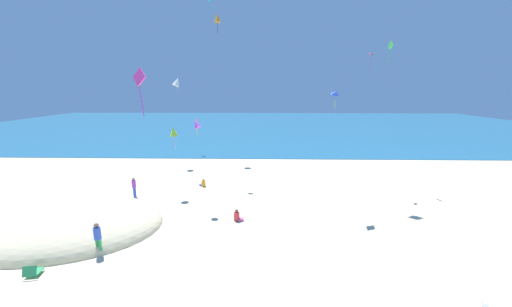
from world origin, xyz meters
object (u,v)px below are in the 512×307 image
Objects in this scene: kite_orange at (217,18)px; kite_blue at (336,93)px; person_2 at (203,183)px; person_3 at (237,216)px; kite_green at (391,46)px; kite_lime at (173,131)px; kite_pink at (197,119)px; kite_white at (177,82)px; kite_magenta at (140,80)px; kite_teal at (211,0)px; kite_purple at (196,124)px; person_0 at (98,236)px; person_1 at (134,186)px; beach_chair_far_left at (32,271)px; kite_red at (372,54)px.

kite_blue is at bearing -58.36° from kite_orange.
person_3 is (3.23, -6.00, 0.02)m from person_2.
kite_orange is 1.28× the size of kite_green.
kite_pink is at bearing 95.65° from kite_lime.
person_2 is 18.43m from kite_orange.
kite_green is at bearing -17.35° from kite_white.
kite_white is (-3.87, 7.64, 7.98)m from person_2.
kite_magenta reaches higher than person_2.
person_3 is at bearing -74.26° from kite_teal.
kite_white is (-4.40, 11.35, 2.82)m from kite_purple.
kite_green is at bearing 140.18° from person_0.
person_1 is 14.28m from kite_pink.
person_3 is 18.04m from kite_teal.
beach_chair_far_left is 23.41m from kite_red.
kite_lime reaches higher than person_1.
kite_pink is (-3.42, 15.16, -1.31)m from kite_purple.
kite_lime is at bearing 168.25° from kite_blue.
kite_magenta is at bearing -85.70° from kite_purple.
kite_orange is at bearing -170.99° from person_0.
person_0 is (1.86, 1.68, 0.68)m from beach_chair_far_left.
kite_orange is 1.78× the size of kite_blue.
kite_purple is (3.42, 5.97, 4.49)m from person_0.
kite_orange is at bearing 93.38° from kite_magenta.
person_3 is (7.68, -3.64, -0.56)m from person_1.
kite_blue reaches higher than person_3.
person_1 reaches higher than person_2.
person_2 is 0.43× the size of kite_green.
person_2 is 0.61× the size of kite_purple.
beach_chair_far_left is at bearing -94.66° from kite_pink.
kite_red is 0.93× the size of kite_magenta.
kite_blue is at bearing -11.75° from kite_lime.
kite_lime is 10.19m from kite_white.
person_0 is 21.37m from kite_pink.
kite_purple is at bearing 179.09° from kite_blue.
person_3 is at bearing -62.50° from kite_white.
kite_orange is (4.25, 13.58, 14.04)m from person_1.
kite_green reaches higher than person_2.
beach_chair_far_left is at bearing -145.02° from kite_red.
kite_blue is (9.09, -3.84, 7.05)m from person_2.
person_2 is at bearing -89.01° from kite_orange.
kite_teal is 12.34m from kite_purple.
kite_orange reaches higher than kite_lime.
kite_blue reaches higher than kite_pink.
kite_red is 0.95× the size of kite_white.
beach_chair_far_left is at bearing -145.31° from kite_green.
kite_orange is at bearing -102.21° from person_1.
kite_lime is at bearing -76.23° from kite_white.
kite_green is at bearing -162.05° from person_1.
person_2 is (4.45, 2.36, -0.57)m from person_1.
kite_orange is at bearing 141.08° from kite_red.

